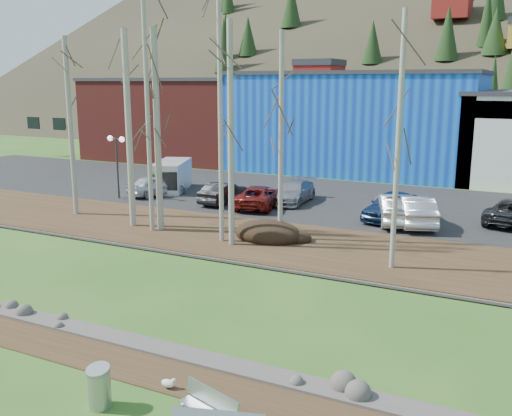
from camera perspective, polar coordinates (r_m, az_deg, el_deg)
The scene contains 32 objects.
ground at distance 14.22m, azimuth -13.47°, elevation -19.53°, with size 200.00×200.00×0.00m, color #285819.
dirt_strip at distance 15.64m, azimuth -8.39°, elevation -16.07°, with size 80.00×1.80×0.03m, color #382616.
near_bank_rocks at distance 16.38m, azimuth -6.35°, elevation -14.68°, with size 80.00×0.80×0.50m, color #47423D, non-canonical shape.
river at distance 19.63m, azimuth 0.19°, elevation -9.83°, with size 80.00×8.00×0.90m, color black, non-canonical shape.
far_bank_rocks at distance 23.15m, azimuth 4.68°, elevation -6.33°, with size 80.00×0.80×0.46m, color #47423D, non-canonical shape.
far_bank at distance 25.99m, azimuth 7.30°, elevation -4.10°, with size 80.00×7.00×0.15m, color #382616.
parking_lot at distance 35.80m, azimuth 12.81°, elevation 0.29°, with size 80.00×14.00×0.14m, color black.
building_brick at distance 57.87m, azimuth -7.42°, elevation 8.91°, with size 16.32×12.24×7.80m.
building_blue at distance 50.20m, azimuth 10.16°, elevation 8.56°, with size 20.40×12.24×8.30m.
hillside at distance 93.98m, azimuth 22.36°, elevation 17.77°, with size 160.00×72.00×35.00m, color #2D271B, non-canonical shape.
bench_intact at distance 13.32m, azimuth -4.54°, elevation -19.49°, with size 1.73×0.96×0.83m.
litter_bin at distance 14.41m, azimuth -15.40°, elevation -17.03°, with size 0.54×0.54×0.93m, color #9EA1A3.
seagull at distance 14.92m, azimuth -8.77°, elevation -16.91°, with size 0.43×0.20×0.31m.
dirt_mound at distance 27.10m, azimuth 1.21°, elevation -2.42°, with size 3.33×2.35×0.65m, color black.
birch_0 at distance 33.17m, azimuth -18.06°, elevation 7.66°, with size 0.27×0.27×9.70m.
birch_1 at distance 28.34m, azimuth -10.76°, elevation 8.80°, with size 0.22×0.22×11.16m.
birch_2 at distance 28.51m, azimuth -9.85°, elevation 7.53°, with size 0.32×0.32×9.84m.
birch_3 at distance 25.95m, azimuth -3.59°, elevation 9.04°, with size 0.22×0.22×11.49m.
birch_4 at distance 25.39m, azimuth -2.54°, elevation 7.20°, with size 0.27×0.27×9.92m.
birch_5 at distance 26.45m, azimuth 2.51°, elevation 7.02°, with size 0.23×0.23×9.56m.
birch_6 at distance 22.71m, azimuth 14.03°, elevation 6.26°, with size 0.21×0.21×9.97m.
birch_10 at distance 29.57m, azimuth -12.61°, elevation 7.58°, with size 0.32×0.32×9.84m.
street_lamp at distance 37.23m, azimuth -13.78°, elevation 5.71°, with size 1.49×0.61×3.98m.
car_0 at distance 37.97m, azimuth -9.87°, elevation 2.26°, with size 1.59×3.96×1.35m, color silver.
car_1 at distance 35.13m, azimuth -3.30°, elevation 1.55°, with size 1.37×3.92×1.29m, color black.
car_2 at distance 33.92m, azimuth 0.37°, elevation 1.18°, with size 2.15×4.67×1.30m, color maroon.
car_3 at distance 35.29m, azimuth 3.75°, elevation 1.62°, with size 1.85×4.54×1.32m, color gray.
car_4 at distance 31.68m, azimuth 13.33°, elevation 0.22°, with size 1.79×4.45×1.52m, color navy.
car_5 at distance 30.79m, azimuth 15.62°, elevation -0.23°, with size 1.64×4.70×1.55m, color silver.
car_8 at distance 30.99m, azimuth 13.77°, elevation -0.04°, with size 1.64×4.70×1.55m, color silver.
car_9 at distance 31.00m, azimuth 13.68°, elevation -0.03°, with size 1.64×4.70×1.55m, color silver.
van_grey at distance 39.53m, azimuth -8.48°, elevation 3.18°, with size 3.41×4.92×1.99m.
Camera 1 is at (7.98, -9.10, 7.47)m, focal length 40.00 mm.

